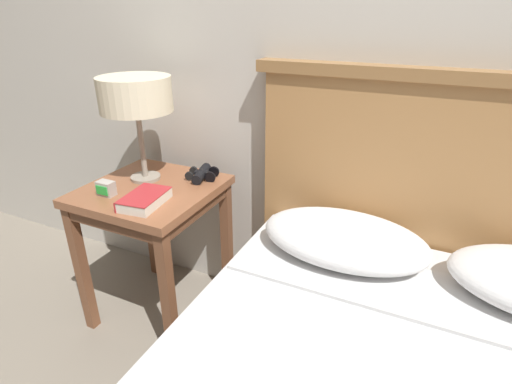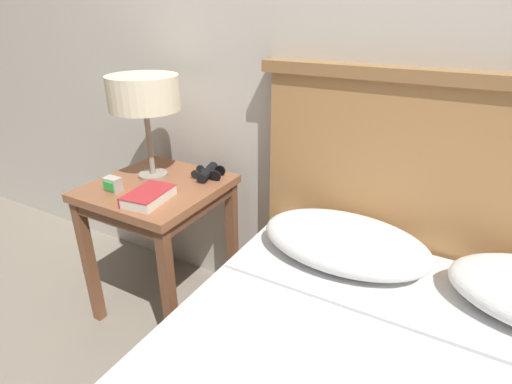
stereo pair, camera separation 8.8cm
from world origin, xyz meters
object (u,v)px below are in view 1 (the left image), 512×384
(binoculars_pair, at_px, (202,174))
(alarm_clock, at_px, (106,188))
(nightstand, at_px, (152,207))
(table_lamp, at_px, (136,97))
(book_on_nightstand, at_px, (144,199))

(binoculars_pair, xyz_separation_m, alarm_clock, (-0.25, -0.32, 0.01))
(binoculars_pair, height_order, alarm_clock, alarm_clock)
(nightstand, xyz_separation_m, binoculars_pair, (0.15, 0.17, 0.12))
(table_lamp, bearing_deg, book_on_nightstand, -51.42)
(binoculars_pair, bearing_deg, nightstand, -130.78)
(table_lamp, xyz_separation_m, alarm_clock, (-0.03, -0.21, -0.33))
(nightstand, relative_size, alarm_clock, 9.41)
(table_lamp, height_order, book_on_nightstand, table_lamp)
(nightstand, bearing_deg, book_on_nightstand, -57.80)
(alarm_clock, bearing_deg, book_on_nightstand, 0.25)
(table_lamp, height_order, binoculars_pair, table_lamp)
(table_lamp, relative_size, book_on_nightstand, 2.06)
(book_on_nightstand, bearing_deg, alarm_clock, -179.75)
(binoculars_pair, bearing_deg, book_on_nightstand, -101.06)
(nightstand, xyz_separation_m, alarm_clock, (-0.10, -0.14, 0.12))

